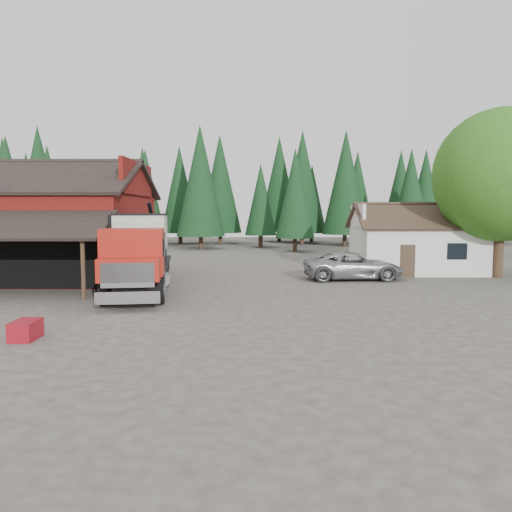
{
  "coord_description": "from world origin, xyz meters",
  "views": [
    {
      "loc": [
        2.47,
        -20.4,
        3.96
      ],
      "look_at": [
        2.27,
        4.34,
        1.8
      ],
      "focal_mm": 35.0,
      "sensor_mm": 36.0,
      "label": 1
    }
  ],
  "objects": [
    {
      "name": "near_pine_d",
      "position": [
        -4.0,
        34.0,
        7.39
      ],
      "size": [
        5.28,
        5.28,
        13.4
      ],
      "color": "#382619",
      "rests_on": "ground"
    },
    {
      "name": "near_pine_a",
      "position": [
        -22.0,
        28.0,
        6.39
      ],
      "size": [
        4.4,
        4.4,
        11.4
      ],
      "color": "#382619",
      "rests_on": "ground"
    },
    {
      "name": "ground",
      "position": [
        0.0,
        0.0,
        0.0
      ],
      "size": [
        120.0,
        120.0,
        0.0
      ],
      "primitive_type": "plane",
      "color": "#423B33",
      "rests_on": "ground"
    },
    {
      "name": "near_pine_c",
      "position": [
        22.0,
        26.0,
        6.89
      ],
      "size": [
        4.84,
        4.84,
        12.4
      ],
      "color": "#382619",
      "rests_on": "ground"
    },
    {
      "name": "equip_box",
      "position": [
        -4.87,
        -5.14,
        0.3
      ],
      "size": [
        0.72,
        1.11,
        0.6
      ],
      "primitive_type": "cube",
      "rotation": [
        0.0,
        0.0,
        0.02
      ],
      "color": "maroon",
      "rests_on": "ground"
    },
    {
      "name": "red_barn",
      "position": [
        -11.0,
        9.9,
        2.69
      ],
      "size": [
        12.8,
        13.63,
        7.18
      ],
      "color": "maroon",
      "rests_on": "ground"
    },
    {
      "name": "feed_truck",
      "position": [
        -3.5,
        4.03,
        2.12
      ],
      "size": [
        4.11,
        10.33,
        4.54
      ],
      "rotation": [
        0.0,
        0.0,
        0.15
      ],
      "color": "black",
      "rests_on": "ground"
    },
    {
      "name": "deciduous_tree",
      "position": [
        17.01,
        9.97,
        5.91
      ],
      "size": [
        8.0,
        8.0,
        10.2
      ],
      "color": "#382619",
      "rests_on": "ground"
    },
    {
      "name": "farmhouse",
      "position": [
        13.0,
        13.0,
        1.67
      ],
      "size": [
        8.6,
        6.42,
        4.65
      ],
      "color": "silver",
      "rests_on": "ground"
    },
    {
      "name": "silver_car",
      "position": [
        8.0,
        8.94,
        0.81
      ],
      "size": [
        5.97,
        3.02,
        1.62
      ],
      "primitive_type": "imported",
      "rotation": [
        0.0,
        0.0,
        1.63
      ],
      "color": "#98999F",
      "rests_on": "ground"
    },
    {
      "name": "conifer_backdrop",
      "position": [
        0.0,
        42.0,
        0.0
      ],
      "size": [
        76.0,
        16.0,
        16.0
      ],
      "primitive_type": null,
      "color": "black",
      "rests_on": "ground"
    },
    {
      "name": "near_pine_b",
      "position": [
        6.0,
        30.0,
        5.89
      ],
      "size": [
        3.96,
        3.96,
        10.4
      ],
      "color": "#382619",
      "rests_on": "ground"
    }
  ]
}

